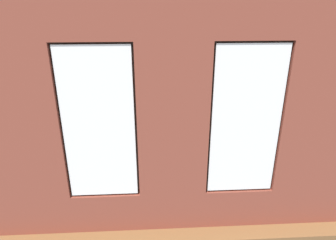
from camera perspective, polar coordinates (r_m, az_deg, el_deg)
ground_plane at (r=7.25m, az=-0.64°, el=-5.97°), size 6.26×5.93×0.10m
brick_wall_with_windows at (r=4.13m, az=0.98°, el=-0.59°), size 5.66×0.30×3.58m
white_wall_right at (r=6.85m, az=-24.72°, el=6.82°), size 0.10×4.93×3.58m
couch_by_window at (r=5.41m, az=-8.03°, el=-12.30°), size 2.00×0.87×0.80m
couch_left at (r=7.35m, az=16.23°, el=-3.20°), size 0.96×2.02×0.80m
coffee_table at (r=6.85m, az=1.05°, el=-3.68°), size 1.50×0.84×0.43m
cup_ceramic at (r=6.98m, az=4.34°, el=-2.32°), size 0.09×0.09×0.10m
candle_jar at (r=6.71m, az=2.09°, el=-3.41°), size 0.08×0.08×0.09m
table_plant_small at (r=6.78m, az=1.06°, el=-2.38°), size 0.15×0.15×0.23m
remote_gray at (r=6.91m, az=-0.57°, el=-2.90°), size 0.11×0.18×0.02m
media_console at (r=7.42m, az=-20.20°, el=-4.38°), size 1.20×0.42×0.45m
tv_flatscreen at (r=7.19m, az=-20.79°, el=-0.32°), size 1.03×0.20×0.68m
papasan_chair at (r=8.76m, az=-4.78°, el=2.63°), size 1.12×1.12×0.70m
potted_plant_near_tv at (r=6.21m, az=-18.34°, el=-5.74°), size 0.59×0.59×0.92m
potted_plant_between_couches at (r=5.34m, az=7.57°, el=-8.74°), size 0.94×0.97×1.15m
potted_plant_corner_near_left at (r=9.10m, az=13.21°, el=5.48°), size 1.11×1.00×1.38m
potted_plant_by_left_couch at (r=8.51m, az=10.62°, el=0.75°), size 0.31×0.31×0.47m
potted_plant_mid_room_small at (r=7.69m, az=6.64°, el=-0.88°), size 0.27×0.27×0.53m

